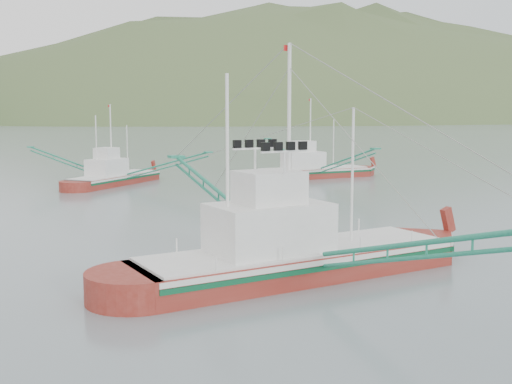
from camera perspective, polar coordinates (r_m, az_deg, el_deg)
name	(u,v)px	position (r m, az deg, el deg)	size (l,w,h in m)	color
ground	(303,271)	(31.81, 4.24, -7.00)	(1200.00, 1200.00, 0.00)	slate
main_boat	(294,239)	(30.24, 3.37, -4.16)	(16.35, 28.77, 11.69)	maroon
bg_boat_right	(312,166)	(75.02, 4.98, 2.31)	(13.62, 24.49, 9.90)	maroon
bg_boat_far	(114,166)	(69.45, -12.54, 2.26)	(18.51, 18.91, 9.10)	maroon
headland_right	(325,120)	(523.31, 6.17, 6.39)	(684.00, 432.00, 306.00)	#44592E
ridge_distant	(39,119)	(589.11, -18.73, 6.15)	(960.00, 400.00, 240.00)	slate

